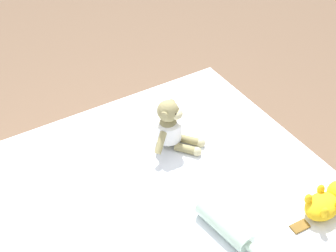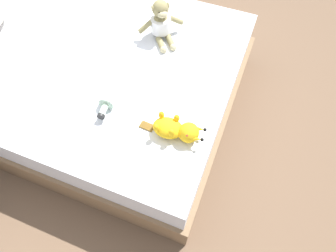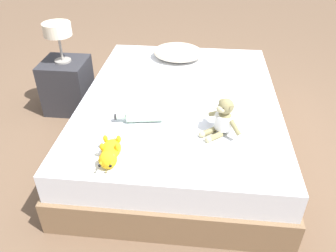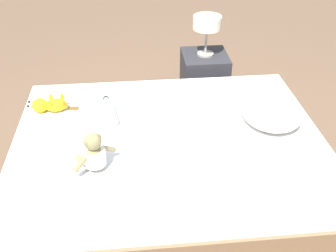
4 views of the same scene
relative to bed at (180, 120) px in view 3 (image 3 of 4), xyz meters
name	(u,v)px [view 3 (image 3 of 4)]	position (x,y,z in m)	size (l,w,h in m)	color
ground_plane	(179,141)	(0.00, 0.00, -0.21)	(16.00, 16.00, 0.00)	brown
bed	(180,120)	(0.00, 0.00, 0.00)	(1.45, 1.96, 0.42)	#846647
pillow	(178,52)	(-0.07, 0.68, 0.27)	(0.50, 0.45, 0.12)	beige
plush_monkey	(223,119)	(0.29, -0.44, 0.31)	(0.25, 0.26, 0.24)	#8E8456
plush_yellow_creature	(110,153)	(-0.33, -0.77, 0.26)	(0.12, 0.33, 0.10)	yellow
glass_bottle	(143,116)	(-0.22, -0.37, 0.25)	(0.31, 0.11, 0.08)	#B2D1B7
nightstand	(68,85)	(-1.05, 0.42, 0.02)	(0.38, 0.38, 0.46)	#2D2D33
bedside_lamp	(57,31)	(-1.05, 0.42, 0.52)	(0.23, 0.23, 0.33)	gray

